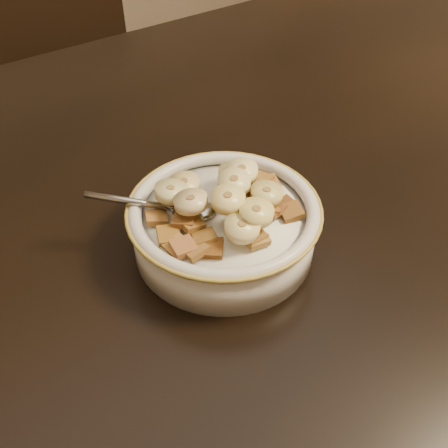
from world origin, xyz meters
TOP-DOWN VIEW (x-y plane):
  - floor at (0.00, 0.00)m, footprint 4.00×4.50m
  - table at (0.00, 0.00)m, footprint 1.43×0.95m
  - chair at (-0.11, 0.73)m, footprint 0.41×0.41m
  - cereal_bowl at (-0.26, -0.11)m, footprint 0.18×0.18m
  - milk at (-0.26, -0.11)m, footprint 0.15×0.15m
  - spoon at (-0.29, -0.09)m, footprint 0.05×0.05m
  - cereal_square_0 at (-0.28, -0.06)m, footprint 0.03×0.03m
  - cereal_square_1 at (-0.23, -0.12)m, footprint 0.03×0.03m
  - cereal_square_2 at (-0.21, -0.10)m, footprint 0.03×0.03m
  - cereal_square_3 at (-0.30, -0.11)m, footprint 0.02×0.02m
  - cereal_square_4 at (-0.32, -0.13)m, footprint 0.02×0.02m
  - cereal_square_5 at (-0.30, -0.15)m, footprint 0.03×0.03m
  - cereal_square_6 at (-0.23, -0.08)m, footprint 0.03×0.03m
  - cereal_square_7 at (-0.21, -0.09)m, footprint 0.02×0.02m
  - cereal_square_8 at (-0.24, -0.12)m, footprint 0.03×0.03m
  - cereal_square_9 at (-0.26, -0.16)m, footprint 0.02×0.02m
  - cereal_square_10 at (-0.27, -0.16)m, footprint 0.02×0.02m
  - cereal_square_11 at (-0.20, -0.10)m, footprint 0.03×0.03m
  - cereal_square_12 at (-0.32, -0.08)m, footprint 0.03×0.03m
  - cereal_square_13 at (-0.25, -0.13)m, footprint 0.02×0.02m
  - cereal_square_14 at (-0.24, -0.10)m, footprint 0.03×0.03m
  - cereal_square_15 at (-0.29, -0.08)m, footprint 0.02×0.02m
  - cereal_square_16 at (-0.23, -0.14)m, footprint 0.03×0.03m
  - cereal_square_17 at (-0.21, -0.14)m, footprint 0.02×0.02m
  - cereal_square_18 at (-0.30, -0.14)m, footprint 0.03×0.03m
  - cereal_square_19 at (-0.32, -0.14)m, footprint 0.02×0.02m
  - cereal_square_20 at (-0.21, -0.15)m, footprint 0.03×0.03m
  - cereal_square_21 at (-0.23, -0.11)m, footprint 0.02×0.02m
  - cereal_square_22 at (-0.21, -0.10)m, footprint 0.02×0.02m
  - cereal_square_23 at (-0.25, -0.10)m, footprint 0.03×0.03m
  - cereal_square_24 at (-0.23, -0.14)m, footprint 0.02×0.02m
  - cereal_square_25 at (-0.32, -0.13)m, footprint 0.02×0.02m
  - cereal_square_26 at (-0.32, -0.11)m, footprint 0.03×0.03m
  - cereal_square_27 at (-0.22, -0.09)m, footprint 0.03×0.03m
  - cereal_square_28 at (-0.31, -0.11)m, footprint 0.03×0.03m
  - cereal_square_29 at (-0.23, -0.10)m, footprint 0.03×0.03m
  - banana_slice_0 at (-0.28, -0.07)m, footprint 0.04×0.04m
  - banana_slice_1 at (-0.27, -0.13)m, footprint 0.04×0.04m
  - banana_slice_2 at (-0.30, -0.08)m, footprint 0.04×0.04m
  - banana_slice_3 at (-0.25, -0.11)m, footprint 0.04×0.04m
  - banana_slice_4 at (-0.27, -0.15)m, footprint 0.04×0.04m
  - banana_slice_5 at (-0.24, -0.10)m, footprint 0.04×0.04m
  - banana_slice_6 at (-0.24, -0.09)m, footprint 0.04×0.04m
  - banana_slice_7 at (-0.30, -0.11)m, footprint 0.04×0.04m
  - banana_slice_8 at (-0.26, -0.15)m, footprint 0.04×0.04m
  - banana_slice_9 at (-0.23, -0.13)m, footprint 0.04×0.04m

SIDE VIEW (x-z plane):
  - floor at x=0.00m, z-range -0.10..0.00m
  - chair at x=-0.11m, z-range 0.00..0.92m
  - table at x=0.00m, z-range 0.71..0.75m
  - cereal_bowl at x=-0.26m, z-range 0.75..0.79m
  - milk at x=-0.26m, z-range 0.79..0.79m
  - spoon at x=-0.29m, z-range 0.79..0.80m
  - cereal_square_25 at x=-0.32m, z-range 0.79..0.80m
  - cereal_square_11 at x=-0.20m, z-range 0.79..0.80m
  - cereal_square_7 at x=-0.21m, z-range 0.79..0.80m
  - cereal_square_12 at x=-0.32m, z-range 0.79..0.80m
  - cereal_square_17 at x=-0.21m, z-range 0.79..0.81m
  - cereal_square_20 at x=-0.21m, z-range 0.79..0.81m
  - cereal_square_26 at x=-0.32m, z-range 0.79..0.80m
  - cereal_square_5 at x=-0.30m, z-range 0.79..0.80m
  - cereal_square_2 at x=-0.21m, z-range 0.79..0.81m
  - cereal_square_27 at x=-0.22m, z-range 0.80..0.80m
  - cereal_square_19 at x=-0.32m, z-range 0.80..0.81m
  - cereal_square_24 at x=-0.23m, z-range 0.80..0.81m
  - cereal_square_9 at x=-0.26m, z-range 0.80..0.81m
  - cereal_square_0 at x=-0.28m, z-range 0.79..0.81m
  - cereal_square_22 at x=-0.21m, z-range 0.80..0.81m
  - cereal_square_18 at x=-0.30m, z-range 0.79..0.81m
  - cereal_square_10 at x=-0.27m, z-range 0.80..0.81m
  - cereal_square_4 at x=-0.32m, z-range 0.80..0.81m
  - cereal_square_6 at x=-0.23m, z-range 0.80..0.81m
  - cereal_square_3 at x=-0.30m, z-range 0.80..0.81m
  - cereal_square_15 at x=-0.29m, z-range 0.80..0.81m
  - cereal_square_28 at x=-0.31m, z-range 0.80..0.81m
  - cereal_square_29 at x=-0.23m, z-range 0.80..0.81m
  - cereal_square_21 at x=-0.23m, z-range 0.80..0.81m
  - cereal_square_16 at x=-0.23m, z-range 0.80..0.81m
  - cereal_square_14 at x=-0.24m, z-range 0.80..0.81m
  - cereal_square_1 at x=-0.23m, z-range 0.80..0.81m
  - cereal_square_8 at x=-0.24m, z-range 0.80..0.81m
  - cereal_square_13 at x=-0.25m, z-range 0.81..0.81m
  - cereal_square_23 at x=-0.25m, z-range 0.81..0.82m
  - banana_slice_0 at x=-0.28m, z-range 0.81..0.82m
  - banana_slice_9 at x=-0.23m, z-range 0.81..0.82m
  - banana_slice_4 at x=-0.27m, z-range 0.81..0.82m
  - banana_slice_6 at x=-0.24m, z-range 0.81..0.82m
  - banana_slice_2 at x=-0.30m, z-range 0.81..0.82m
  - banana_slice_7 at x=-0.30m, z-range 0.81..0.83m
  - banana_slice_8 at x=-0.26m, z-range 0.81..0.83m
  - banana_slice_5 at x=-0.24m, z-range 0.82..0.83m
  - banana_slice_3 at x=-0.25m, z-range 0.82..0.83m
  - banana_slice_1 at x=-0.27m, z-range 0.82..0.83m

